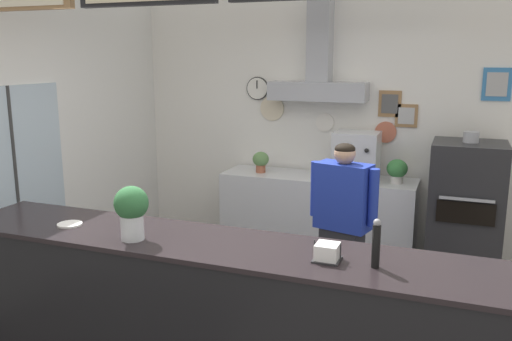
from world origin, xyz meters
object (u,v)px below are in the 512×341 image
object	(u,v)px
espresso_machine	(356,157)
basil_vase	(132,211)
pepper_grinder	(376,244)
pizza_oven	(465,215)
napkin_holder	(327,253)
condiment_plate	(70,224)
potted_thyme	(261,161)
shop_worker	(342,229)
potted_basil	(397,170)

from	to	relation	value
espresso_machine	basil_vase	distance (m)	2.93
pepper_grinder	pizza_oven	bearing A→B (deg)	79.78
basil_vase	pepper_grinder	xyz separation A→B (m)	(1.44, 0.08, -0.05)
basil_vase	pepper_grinder	distance (m)	1.45
espresso_machine	napkin_holder	distance (m)	2.74
pizza_oven	condiment_plate	bearing A→B (deg)	-133.78
potted_thyme	napkin_holder	world-z (taller)	napkin_holder
shop_worker	condiment_plate	size ratio (longest dim) A/B	9.36
napkin_holder	pepper_grinder	bearing A→B (deg)	-1.02
basil_vase	napkin_holder	bearing A→B (deg)	4.31
shop_worker	pepper_grinder	world-z (taller)	shop_worker
espresso_machine	potted_basil	bearing A→B (deg)	-1.91
napkin_holder	potted_thyme	bearing A→B (deg)	117.41
napkin_holder	espresso_machine	bearing A→B (deg)	97.48
condiment_plate	basil_vase	xyz separation A→B (m)	(0.55, -0.09, 0.17)
potted_thyme	potted_basil	bearing A→B (deg)	0.00
espresso_machine	napkin_holder	bearing A→B (deg)	-82.52
potted_thyme	pepper_grinder	xyz separation A→B (m)	(1.66, -2.71, 0.17)
condiment_plate	pizza_oven	bearing A→B (deg)	46.22
espresso_machine	pepper_grinder	size ratio (longest dim) A/B	1.87
pizza_oven	basil_vase	world-z (taller)	pizza_oven
basil_vase	pepper_grinder	world-z (taller)	basil_vase
shop_worker	napkin_holder	world-z (taller)	shop_worker
espresso_machine	potted_thyme	distance (m)	1.05
espresso_machine	condiment_plate	bearing A→B (deg)	-116.87
espresso_machine	shop_worker	bearing A→B (deg)	-83.69
espresso_machine	potted_basil	xyz separation A→B (m)	(0.42, -0.01, -0.11)
pizza_oven	napkin_holder	bearing A→B (deg)	-105.75
condiment_plate	potted_basil	bearing A→B (deg)	56.42
potted_thyme	napkin_holder	size ratio (longest dim) A/B	1.51
pizza_oven	espresso_machine	size ratio (longest dim) A/B	3.01
espresso_machine	potted_thyme	size ratio (longest dim) A/B	2.17
potted_thyme	napkin_holder	distance (m)	3.05
potted_basil	condiment_plate	xyz separation A→B (m)	(-1.79, -2.70, 0.03)
shop_worker	pepper_grinder	size ratio (longest dim) A/B	5.66
basil_vase	napkin_holder	distance (m)	1.20
pizza_oven	condiment_plate	xyz separation A→B (m)	(-2.46, -2.56, 0.39)
shop_worker	napkin_holder	distance (m)	1.49
shop_worker	espresso_machine	bearing A→B (deg)	-69.89
potted_basil	condiment_plate	bearing A→B (deg)	-123.58
basil_vase	potted_basil	bearing A→B (deg)	65.96
potted_basil	pizza_oven	bearing A→B (deg)	-11.95
pizza_oven	condiment_plate	distance (m)	3.57
pizza_oven	shop_worker	world-z (taller)	shop_worker
pizza_oven	potted_thyme	bearing A→B (deg)	176.23
pizza_oven	espresso_machine	bearing A→B (deg)	171.88
shop_worker	napkin_holder	bearing A→B (deg)	112.31
condiment_plate	pepper_grinder	xyz separation A→B (m)	(1.99, -0.00, 0.13)
potted_basil	basil_vase	size ratio (longest dim) A/B	0.74
shop_worker	potted_basil	xyz separation A→B (m)	(0.28, 1.26, 0.26)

